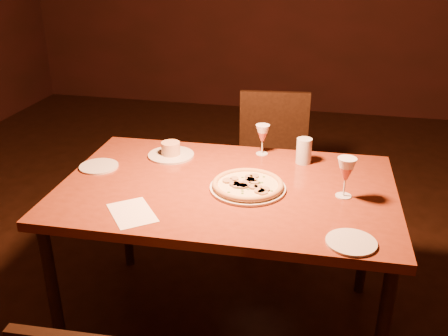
# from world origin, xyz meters

# --- Properties ---
(floor) EXTENTS (7.00, 7.00, 0.00)m
(floor) POSITION_xyz_m (0.00, 0.00, 0.00)
(floor) COLOR black
(floor) RESTS_ON ground
(dining_table) EXTENTS (1.53, 1.00, 0.81)m
(dining_table) POSITION_xyz_m (0.14, -0.25, 0.74)
(dining_table) COLOR maroon
(dining_table) RESTS_ON floor
(chair_far) EXTENTS (0.50, 0.50, 0.94)m
(chair_far) POSITION_xyz_m (0.23, 0.75, 0.53)
(chair_far) COLOR black
(chair_far) RESTS_ON floor
(pizza_plate) EXTENTS (0.34, 0.34, 0.04)m
(pizza_plate) POSITION_xyz_m (0.24, -0.27, 0.83)
(pizza_plate) COLOR silver
(pizza_plate) RESTS_ON dining_table
(ramekin_saucer) EXTENTS (0.24, 0.24, 0.08)m
(ramekin_saucer) POSITION_xyz_m (-0.21, 0.02, 0.83)
(ramekin_saucer) COLOR silver
(ramekin_saucer) RESTS_ON dining_table
(wine_glass_far) EXTENTS (0.07, 0.07, 0.16)m
(wine_glass_far) POSITION_xyz_m (0.24, 0.15, 0.89)
(wine_glass_far) COLOR #BB584E
(wine_glass_far) RESTS_ON dining_table
(wine_glass_right) EXTENTS (0.08, 0.08, 0.18)m
(wine_glass_right) POSITION_xyz_m (0.66, -0.24, 0.90)
(wine_glass_right) COLOR #BB584E
(wine_glass_right) RESTS_ON dining_table
(water_tumbler) EXTENTS (0.08, 0.08, 0.13)m
(water_tumbler) POSITION_xyz_m (0.46, 0.09, 0.87)
(water_tumbler) COLOR silver
(water_tumbler) RESTS_ON dining_table
(side_plate_left) EXTENTS (0.19, 0.19, 0.01)m
(side_plate_left) POSITION_xyz_m (-0.52, -0.19, 0.81)
(side_plate_left) COLOR silver
(side_plate_left) RESTS_ON dining_table
(side_plate_near) EXTENTS (0.19, 0.19, 0.01)m
(side_plate_near) POSITION_xyz_m (0.68, -0.62, 0.81)
(side_plate_near) COLOR silver
(side_plate_near) RESTS_ON dining_table
(menu_card) EXTENTS (0.27, 0.28, 0.00)m
(menu_card) POSITION_xyz_m (-0.18, -0.58, 0.81)
(menu_card) COLOR white
(menu_card) RESTS_ON dining_table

